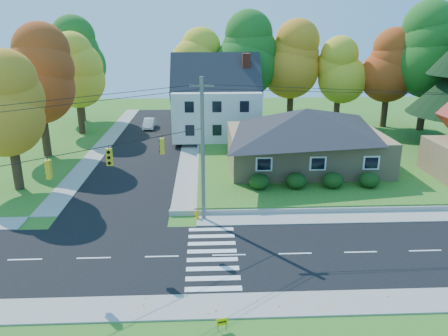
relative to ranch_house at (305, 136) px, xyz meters
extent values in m
plane|color=#3D7923|center=(-8.00, -16.00, -3.27)|extent=(120.00, 120.00, 0.00)
cube|color=black|center=(-8.00, -16.00, -3.26)|extent=(90.00, 8.00, 0.02)
cube|color=black|center=(-16.00, 10.00, -3.25)|extent=(8.00, 44.00, 0.02)
cube|color=#9C9A90|center=(-8.00, -11.00, -3.23)|extent=(90.00, 2.00, 0.08)
cube|color=#9C9A90|center=(-8.00, -21.00, -3.23)|extent=(90.00, 2.00, 0.08)
cube|color=#3D7923|center=(5.00, 5.00, -3.02)|extent=(30.00, 30.00, 0.50)
cube|color=tan|center=(0.00, 0.00, -1.17)|extent=(14.00, 10.00, 3.20)
pyramid|color=#26262B|center=(0.00, 0.00, 1.53)|extent=(14.60, 10.60, 2.20)
cube|color=silver|center=(-8.00, 12.00, 0.03)|extent=(10.00, 8.00, 5.60)
pyramid|color=#26262B|center=(-8.00, 12.00, 4.03)|extent=(10.40, 8.40, 2.40)
cube|color=brown|center=(-4.50, 12.00, 2.03)|extent=(0.90, 0.90, 9.60)
ellipsoid|color=#163A10|center=(-5.00, -6.20, -2.13)|extent=(1.70, 1.70, 1.27)
ellipsoid|color=#163A10|center=(-2.00, -6.20, -2.13)|extent=(1.70, 1.70, 1.27)
ellipsoid|color=#163A10|center=(1.00, -6.20, -2.13)|extent=(1.70, 1.70, 1.27)
ellipsoid|color=#163A10|center=(4.00, -6.20, -2.13)|extent=(1.70, 1.70, 1.27)
cylinder|color=#666059|center=(-9.50, -10.80, 1.73)|extent=(0.26, 0.26, 10.00)
cube|color=#666059|center=(-9.50, -10.80, 6.13)|extent=(1.60, 0.12, 0.12)
cube|color=gold|center=(-17.50, -17.20, 2.68)|extent=(0.26, 0.34, 1.00)
cube|color=gold|center=(-14.80, -15.05, 2.68)|extent=(0.34, 0.26, 1.00)
cube|color=gold|center=(-12.00, -12.80, 2.68)|extent=(0.26, 0.34, 1.00)
cylinder|color=black|center=(-16.00, -16.00, 3.33)|extent=(13.02, 10.43, 0.04)
cylinder|color=#3F2A19|center=(-10.00, 18.00, -0.07)|extent=(0.80, 0.80, 5.40)
sphere|color=gold|center=(-10.00, 18.00, 3.83)|extent=(6.72, 6.72, 6.72)
sphere|color=gold|center=(-10.00, 18.00, 5.51)|extent=(5.91, 5.91, 5.91)
sphere|color=gold|center=(-10.00, 18.00, 7.19)|extent=(5.11, 5.11, 5.11)
cylinder|color=#3F2A19|center=(-4.00, 17.00, 0.38)|extent=(0.86, 0.86, 6.30)
sphere|color=#23681E|center=(-4.00, 17.00, 4.93)|extent=(7.84, 7.84, 7.84)
sphere|color=#23681E|center=(-4.00, 17.00, 6.89)|extent=(6.90, 6.90, 6.90)
sphere|color=#23681E|center=(-4.00, 17.00, 8.85)|extent=(5.96, 5.96, 5.96)
cylinder|color=#3F2A19|center=(2.00, 18.00, 0.16)|extent=(0.83, 0.83, 5.85)
sphere|color=orange|center=(2.00, 18.00, 4.38)|extent=(7.28, 7.28, 7.28)
sphere|color=orange|center=(2.00, 18.00, 6.20)|extent=(6.41, 6.41, 6.41)
sphere|color=orange|center=(2.00, 18.00, 8.02)|extent=(5.53, 5.53, 5.53)
cylinder|color=#3F2A19|center=(8.00, 17.00, -0.29)|extent=(0.77, 0.77, 4.95)
sphere|color=gold|center=(8.00, 17.00, 3.28)|extent=(6.16, 6.16, 6.16)
sphere|color=gold|center=(8.00, 17.00, 4.82)|extent=(5.42, 5.42, 5.42)
sphere|color=gold|center=(8.00, 17.00, 6.36)|extent=(4.68, 4.68, 4.68)
cylinder|color=#3F2A19|center=(14.00, 16.00, -0.07)|extent=(0.80, 0.80, 5.40)
sphere|color=#AE4116|center=(14.00, 16.00, 3.83)|extent=(6.72, 6.72, 6.72)
sphere|color=#AE4116|center=(14.00, 16.00, 5.51)|extent=(5.91, 5.91, 5.91)
sphere|color=#AE4116|center=(14.00, 16.00, 7.19)|extent=(5.11, 5.11, 5.11)
cylinder|color=#3F2A19|center=(18.00, 14.00, 0.61)|extent=(0.89, 0.89, 6.75)
sphere|color=#23681E|center=(18.00, 14.00, 5.48)|extent=(8.40, 8.40, 8.40)
sphere|color=#23681E|center=(18.00, 14.00, 7.58)|extent=(7.39, 7.39, 7.39)
sphere|color=#23681E|center=(18.00, 14.00, 9.68)|extent=(6.38, 6.38, 6.38)
cylinder|color=#3F2A19|center=(-25.00, -4.00, -0.79)|extent=(0.77, 0.77, 4.95)
sphere|color=orange|center=(-25.00, -4.00, 2.78)|extent=(6.16, 6.16, 6.16)
sphere|color=orange|center=(-25.00, -4.00, 4.32)|extent=(5.42, 5.42, 5.42)
sphere|color=orange|center=(-25.00, -4.00, 5.86)|extent=(4.68, 4.68, 4.68)
cylinder|color=#3F2A19|center=(-26.00, 6.00, -0.34)|extent=(0.83, 0.83, 5.85)
sphere|color=#AE4116|center=(-26.00, 6.00, 3.88)|extent=(7.28, 7.28, 7.28)
sphere|color=#AE4116|center=(-26.00, 6.00, 5.70)|extent=(6.41, 6.41, 6.41)
sphere|color=#AE4116|center=(-26.00, 6.00, 7.52)|extent=(5.53, 5.53, 5.53)
cylinder|color=#3F2A19|center=(-25.00, 16.00, -0.57)|extent=(0.80, 0.80, 5.40)
sphere|color=gold|center=(-25.00, 16.00, 3.33)|extent=(6.72, 6.72, 6.72)
sphere|color=gold|center=(-25.00, 16.00, 5.01)|extent=(5.91, 5.91, 5.91)
sphere|color=gold|center=(-25.00, 16.00, 6.69)|extent=(5.11, 5.11, 5.11)
cylinder|color=#3F2A19|center=(-27.00, 24.00, -0.12)|extent=(0.86, 0.86, 6.30)
sphere|color=#23681E|center=(-27.00, 24.00, 4.43)|extent=(7.84, 7.84, 7.84)
sphere|color=#23681E|center=(-27.00, 24.00, 6.39)|extent=(6.90, 6.90, 6.90)
sphere|color=#23681E|center=(-27.00, 24.00, 8.35)|extent=(5.96, 5.96, 5.96)
imported|color=white|center=(-16.78, 18.52, -2.61)|extent=(1.36, 3.89, 1.28)
cylinder|color=#FFC007|center=(-9.98, -10.73, -3.22)|extent=(0.31, 0.31, 0.09)
cylinder|color=#FFC007|center=(-9.98, -10.73, -2.96)|extent=(0.21, 0.21, 0.48)
sphere|color=#FFC007|center=(-9.98, -10.73, -2.67)|extent=(0.23, 0.23, 0.23)
cylinder|color=#FFC007|center=(-9.98, -10.73, -2.87)|extent=(0.41, 0.23, 0.10)
cylinder|color=black|center=(-8.87, -22.76, -3.05)|extent=(0.02, 0.02, 0.43)
cylinder|color=black|center=(-8.49, -22.76, -3.05)|extent=(0.02, 0.02, 0.43)
cube|color=#F1D800|center=(-8.68, -22.76, -2.80)|extent=(0.50, 0.17, 0.34)
camera|label=1|loc=(-9.32, -39.15, 9.79)|focal=35.00mm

